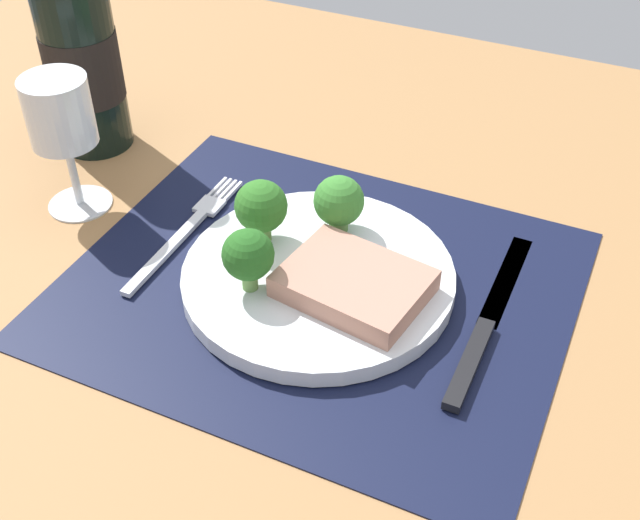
{
  "coord_description": "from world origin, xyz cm",
  "views": [
    {
      "loc": [
        22.2,
        -48.0,
        47.64
      ],
      "look_at": [
        -0.45,
        1.36,
        1.9
      ],
      "focal_mm": 45.08,
      "sensor_mm": 36.0,
      "label": 1
    }
  ],
  "objects_px": {
    "wine_bottle": "(80,53)",
    "wine_glass": "(61,121)",
    "plate": "(318,277)",
    "knife": "(485,328)",
    "steak": "(354,283)",
    "fork": "(186,231)"
  },
  "relations": [
    {
      "from": "wine_bottle",
      "to": "wine_glass",
      "type": "xyz_separation_m",
      "value": [
        0.06,
        -0.1,
        -0.01
      ]
    },
    {
      "from": "plate",
      "to": "knife",
      "type": "relative_size",
      "value": 1.04
    },
    {
      "from": "steak",
      "to": "knife",
      "type": "bearing_deg",
      "value": 9.45
    },
    {
      "from": "steak",
      "to": "wine_glass",
      "type": "xyz_separation_m",
      "value": [
        -0.31,
        0.03,
        0.07
      ]
    },
    {
      "from": "plate",
      "to": "knife",
      "type": "xyz_separation_m",
      "value": [
        0.15,
        0.01,
        -0.0
      ]
    },
    {
      "from": "knife",
      "to": "plate",
      "type": "bearing_deg",
      "value": -177.61
    },
    {
      "from": "knife",
      "to": "fork",
      "type": "bearing_deg",
      "value": 178.63
    },
    {
      "from": "plate",
      "to": "fork",
      "type": "height_order",
      "value": "plate"
    },
    {
      "from": "plate",
      "to": "wine_glass",
      "type": "distance_m",
      "value": 0.28
    },
    {
      "from": "plate",
      "to": "wine_glass",
      "type": "height_order",
      "value": "wine_glass"
    },
    {
      "from": "plate",
      "to": "wine_glass",
      "type": "xyz_separation_m",
      "value": [
        -0.27,
        0.01,
        0.09
      ]
    },
    {
      "from": "plate",
      "to": "steak",
      "type": "distance_m",
      "value": 0.04
    },
    {
      "from": "knife",
      "to": "wine_glass",
      "type": "bearing_deg",
      "value": 179.36
    },
    {
      "from": "steak",
      "to": "wine_glass",
      "type": "bearing_deg",
      "value": 175.24
    },
    {
      "from": "steak",
      "to": "knife",
      "type": "relative_size",
      "value": 0.51
    },
    {
      "from": "knife",
      "to": "wine_bottle",
      "type": "xyz_separation_m",
      "value": [
        -0.47,
        0.11,
        0.1
      ]
    },
    {
      "from": "fork",
      "to": "plate",
      "type": "bearing_deg",
      "value": -5.05
    },
    {
      "from": "wine_bottle",
      "to": "wine_glass",
      "type": "bearing_deg",
      "value": -61.99
    },
    {
      "from": "wine_glass",
      "to": "plate",
      "type": "bearing_deg",
      "value": -2.68
    },
    {
      "from": "knife",
      "to": "wine_bottle",
      "type": "height_order",
      "value": "wine_bottle"
    },
    {
      "from": "steak",
      "to": "fork",
      "type": "relative_size",
      "value": 0.61
    },
    {
      "from": "steak",
      "to": "wine_bottle",
      "type": "relative_size",
      "value": 0.39
    }
  ]
}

